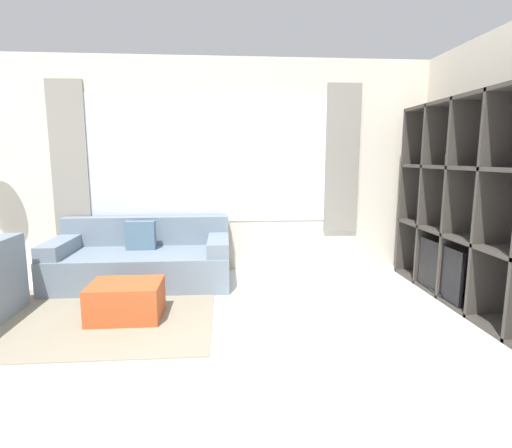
% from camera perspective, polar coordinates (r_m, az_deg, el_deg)
% --- Properties ---
extents(ground_plane, '(16.00, 16.00, 0.00)m').
position_cam_1_polar(ground_plane, '(2.43, -9.17, -27.95)').
color(ground_plane, silver).
extents(wall_back, '(6.83, 0.11, 2.70)m').
position_cam_1_polar(wall_back, '(5.20, -6.65, 8.16)').
color(wall_back, beige).
rests_on(wall_back, ground_plane).
extents(wall_right, '(0.07, 4.44, 2.70)m').
position_cam_1_polar(wall_right, '(4.43, 32.65, 6.44)').
color(wall_right, beige).
rests_on(wall_right, ground_plane).
extents(area_rug, '(2.79, 1.68, 0.01)m').
position_cam_1_polar(area_rug, '(4.19, -26.05, -11.99)').
color(area_rug, gray).
rests_on(area_rug, ground_plane).
extents(shelving_unit, '(0.42, 2.58, 2.06)m').
position_cam_1_polar(shelving_unit, '(4.39, 29.48, 2.12)').
color(shelving_unit, '#515660').
rests_on(shelving_unit, ground_plane).
extents(couch_main, '(2.03, 0.97, 0.74)m').
position_cam_1_polar(couch_main, '(4.92, -15.88, -5.03)').
color(couch_main, slate).
rests_on(couch_main, ground_plane).
extents(ottoman, '(0.64, 0.50, 0.34)m').
position_cam_1_polar(ottoman, '(3.92, -18.05, -10.39)').
color(ottoman, '#B74C23').
rests_on(ottoman, ground_plane).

